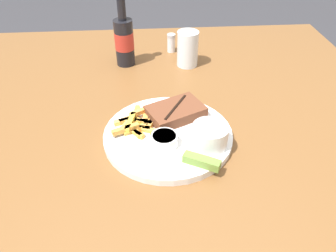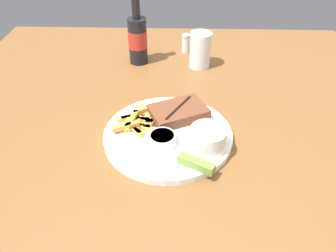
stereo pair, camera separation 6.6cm
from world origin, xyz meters
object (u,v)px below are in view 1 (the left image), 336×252
Objects in this scene: beer_bottle at (124,40)px; salt_shaker at (171,43)px; knife_utensil at (166,121)px; drinking_glass at (188,49)px; dipping_sauce_cup at (164,139)px; coleslaw_cup at (210,135)px; fork_utensil at (134,136)px; steak_portion at (176,112)px; pickle_spear at (202,161)px; dinner_plate at (168,135)px.

beer_bottle is 3.74× the size of salt_shaker.
beer_bottle is (-0.11, 0.36, 0.07)m from knife_utensil.
dipping_sauce_cup is at bearing -103.97° from drinking_glass.
fork_utensil is at bearing 165.72° from coleslaw_cup.
coleslaw_cup is at bearing -19.48° from fork_utensil.
pickle_spear is (0.04, -0.18, -0.00)m from steak_portion.
dinner_plate is at bearing 0.00° from fork_utensil.
dinner_plate is 2.71× the size of drinking_glass.
fork_utensil is at bearing -174.79° from dinner_plate.
pickle_spear is (-0.03, -0.06, -0.02)m from coleslaw_cup.
steak_portion is 0.11m from dipping_sauce_cup.
dinner_plate is 3.76× the size of coleslaw_cup.
pickle_spear is at bearing -166.12° from knife_utensil.
beer_bottle is at bearing 88.93° from fork_utensil.
fork_utensil is (-0.07, 0.04, -0.01)m from dipping_sauce_cup.
beer_bottle is at bearing 105.58° from dinner_plate.
dipping_sauce_cup is 0.37× the size of knife_utensil.
drinking_glass reaches higher than pickle_spear.
dinner_plate is 0.08m from fork_utensil.
drinking_glass is at bearing 76.03° from dipping_sauce_cup.
beer_bottle reaches higher than drinking_glass.
salt_shaker is (0.05, 0.44, 0.01)m from knife_utensil.
dinner_plate is at bearing 150.42° from coleslaw_cup.
coleslaw_cup is 0.50m from beer_bottle.
salt_shaker is at bearing -14.93° from knife_utensil.
beer_bottle is (-0.11, 0.40, 0.08)m from dinner_plate.
pickle_spear is 0.34× the size of beer_bottle.
coleslaw_cup reaches higher than salt_shaker.
beer_bottle reaches higher than coleslaw_cup.
knife_utensil is 0.35m from drinking_glass.
coleslaw_cup is 0.07m from pickle_spear.
coleslaw_cup is at bearing -143.86° from knife_utensil.
fork_utensil is 0.43m from drinking_glass.
beer_bottle reaches higher than fork_utensil.
steak_portion reaches higher than knife_utensil.
dipping_sauce_cup is (-0.01, -0.04, 0.02)m from dinner_plate.
dinner_plate is 0.04m from knife_utensil.
dinner_plate is 0.13m from pickle_spear.
beer_bottle is (-0.18, 0.52, 0.06)m from pickle_spear.
drinking_glass reaches higher than fork_utensil.
steak_portion reaches higher than dipping_sauce_cup.
beer_bottle is (-0.10, 0.45, 0.05)m from dipping_sauce_cup.
salt_shaker is (-0.05, 0.11, -0.02)m from drinking_glass.
fork_utensil is (-0.08, -0.01, 0.01)m from dinner_plate.
beer_bottle reaches higher than knife_utensil.
knife_utensil is 0.45m from salt_shaker.
dinner_plate is 1.89× the size of knife_utensil.
drinking_glass is (0.00, 0.43, 0.01)m from coleslaw_cup.
dipping_sauce_cup is 0.09m from knife_utensil.
steak_portion reaches higher than fork_utensil.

